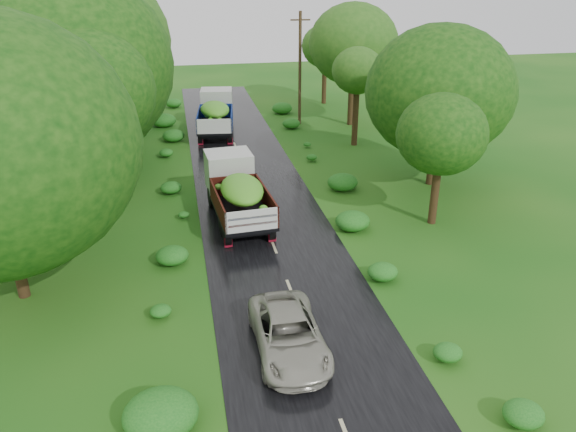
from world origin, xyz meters
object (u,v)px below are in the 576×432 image
object	(u,v)px
truck_near	(236,189)
truck_far	(216,112)
car	(289,334)
utility_pole	(300,68)

from	to	relation	value
truck_near	truck_far	xyz separation A→B (m)	(0.28, 16.21, 0.03)
car	truck_near	bearing A→B (deg)	92.15
car	truck_far	bearing A→B (deg)	90.24
truck_far	car	world-z (taller)	truck_far
truck_far	utility_pole	distance (m)	7.59
car	utility_pole	world-z (taller)	utility_pole
truck_far	truck_near	bearing A→B (deg)	-84.24
car	utility_pole	xyz separation A→B (m)	(6.73, 28.88, 3.82)
utility_pole	car	bearing A→B (deg)	-99.73
truck_far	car	size ratio (longest dim) A/B	1.50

